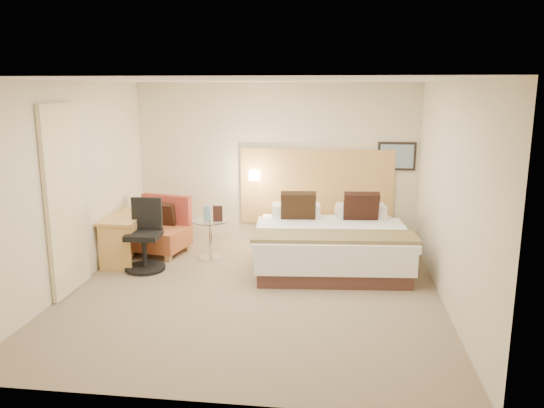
# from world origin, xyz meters

# --- Properties ---
(floor) EXTENTS (4.80, 5.00, 0.02)m
(floor) POSITION_xyz_m (0.00, 0.00, -0.01)
(floor) COLOR #806D56
(floor) RESTS_ON ground
(ceiling) EXTENTS (4.80, 5.00, 0.02)m
(ceiling) POSITION_xyz_m (0.00, 0.00, 2.71)
(ceiling) COLOR white
(ceiling) RESTS_ON floor
(wall_back) EXTENTS (4.80, 0.02, 2.70)m
(wall_back) POSITION_xyz_m (0.00, 2.51, 1.35)
(wall_back) COLOR beige
(wall_back) RESTS_ON floor
(wall_front) EXTENTS (4.80, 0.02, 2.70)m
(wall_front) POSITION_xyz_m (0.00, -2.51, 1.35)
(wall_front) COLOR beige
(wall_front) RESTS_ON floor
(wall_left) EXTENTS (0.02, 5.00, 2.70)m
(wall_left) POSITION_xyz_m (-2.41, 0.00, 1.35)
(wall_left) COLOR beige
(wall_left) RESTS_ON floor
(wall_right) EXTENTS (0.02, 5.00, 2.70)m
(wall_right) POSITION_xyz_m (2.41, 0.00, 1.35)
(wall_right) COLOR beige
(wall_right) RESTS_ON floor
(headboard_panel) EXTENTS (2.60, 0.04, 1.30)m
(headboard_panel) POSITION_xyz_m (0.70, 2.47, 0.95)
(headboard_panel) COLOR tan
(headboard_panel) RESTS_ON wall_back
(art_frame) EXTENTS (0.62, 0.03, 0.47)m
(art_frame) POSITION_xyz_m (2.02, 2.48, 1.50)
(art_frame) COLOR black
(art_frame) RESTS_ON wall_back
(art_canvas) EXTENTS (0.54, 0.01, 0.39)m
(art_canvas) POSITION_xyz_m (2.02, 2.46, 1.50)
(art_canvas) COLOR #758DA2
(art_canvas) RESTS_ON wall_back
(lamp_arm) EXTENTS (0.02, 0.12, 0.02)m
(lamp_arm) POSITION_xyz_m (-0.35, 2.42, 1.15)
(lamp_arm) COLOR white
(lamp_arm) RESTS_ON wall_back
(lamp_shade) EXTENTS (0.15, 0.15, 0.15)m
(lamp_shade) POSITION_xyz_m (-0.35, 2.36, 1.15)
(lamp_shade) COLOR #FBE9C4
(lamp_shade) RESTS_ON wall_back
(curtain) EXTENTS (0.06, 0.90, 2.42)m
(curtain) POSITION_xyz_m (-2.36, -0.25, 1.22)
(curtain) COLOR beige
(curtain) RESTS_ON wall_left
(bottle_a) EXTENTS (0.07, 0.07, 0.22)m
(bottle_a) POSITION_xyz_m (-0.95, 1.34, 0.72)
(bottle_a) COLOR #7FAEC5
(bottle_a) RESTS_ON side_table
(bottle_b) EXTENTS (0.07, 0.07, 0.22)m
(bottle_b) POSITION_xyz_m (-0.91, 1.35, 0.72)
(bottle_b) COLOR #96D1E8
(bottle_b) RESTS_ON side_table
(menu_folder) EXTENTS (0.15, 0.07, 0.24)m
(menu_folder) POSITION_xyz_m (-0.75, 1.27, 0.73)
(menu_folder) COLOR black
(menu_folder) RESTS_ON side_table
(bed) EXTENTS (2.35, 2.30, 1.07)m
(bed) POSITION_xyz_m (0.97, 1.24, 0.35)
(bed) COLOR #462923
(bed) RESTS_ON floor
(lounge_chair) EXTENTS (0.98, 0.90, 0.90)m
(lounge_chair) POSITION_xyz_m (-1.75, 1.50, 0.36)
(lounge_chair) COLOR tan
(lounge_chair) RESTS_ON floor
(side_table) EXTENTS (0.61, 0.61, 0.61)m
(side_table) POSITION_xyz_m (-0.88, 1.31, 0.34)
(side_table) COLOR white
(side_table) RESTS_ON floor
(desk) EXTENTS (0.58, 1.16, 0.71)m
(desk) POSITION_xyz_m (-2.11, 1.08, 0.56)
(desk) COLOR tan
(desk) RESTS_ON floor
(desk_chair) EXTENTS (0.62, 0.62, 1.03)m
(desk_chair) POSITION_xyz_m (-1.70, 0.70, 0.42)
(desk_chair) COLOR black
(desk_chair) RESTS_ON floor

